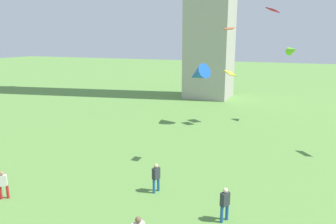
{
  "coord_description": "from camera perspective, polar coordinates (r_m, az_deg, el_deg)",
  "views": [
    {
      "loc": [
        4.34,
        -1.99,
        8.37
      ],
      "look_at": [
        -2.74,
        15.17,
        4.08
      ],
      "focal_mm": 33.84,
      "sensor_mm": 36.0,
      "label": 1
    }
  ],
  "objects": [
    {
      "name": "person_0",
      "position": [
        15.53,
        10.2,
        -15.73
      ],
      "size": [
        0.43,
        0.51,
        1.69
      ],
      "rotation": [
        0.0,
        0.0,
        1.08
      ],
      "color": "#235693",
      "rests_on": "ground_plane"
    },
    {
      "name": "kite_flying_1",
      "position": [
        32.16,
        11.1,
        6.89
      ],
      "size": [
        1.42,
        1.49,
        0.58
      ],
      "rotation": [
        0.0,
        0.0,
        5.46
      ],
      "color": "gold"
    },
    {
      "name": "kite_flying_0",
      "position": [
        31.61,
        5.38,
        6.77
      ],
      "size": [
        2.99,
        2.63,
        2.26
      ],
      "rotation": [
        0.0,
        0.0,
        4.17
      ],
      "color": "#1752B4"
    },
    {
      "name": "kite_flying_4",
      "position": [
        31.1,
        18.32,
        17.05
      ],
      "size": [
        1.28,
        1.31,
        0.56
      ],
      "rotation": [
        0.0,
        0.0,
        2.41
      ],
      "color": "red"
    },
    {
      "name": "kite_flying_5",
      "position": [
        20.47,
        11.0,
        14.54
      ],
      "size": [
        0.58,
        0.83,
        0.19
      ],
      "rotation": [
        0.0,
        0.0,
        1.58
      ],
      "color": "#C1552D"
    },
    {
      "name": "kite_flying_6",
      "position": [
        33.66,
        21.53,
        10.28
      ],
      "size": [
        1.41,
        1.51,
        1.03
      ],
      "rotation": [
        0.0,
        0.0,
        0.63
      ],
      "color": "#70D22A"
    },
    {
      "name": "person_2",
      "position": [
        19.36,
        -27.58,
        -11.31
      ],
      "size": [
        0.46,
        0.43,
        1.56
      ],
      "rotation": [
        0.0,
        0.0,
        0.66
      ],
      "color": "red",
      "rests_on": "ground_plane"
    },
    {
      "name": "person_4",
      "position": [
        17.92,
        -2.15,
        -11.46
      ],
      "size": [
        0.37,
        0.5,
        1.68
      ],
      "rotation": [
        0.0,
        0.0,
        4.4
      ],
      "color": "#235693",
      "rests_on": "ground_plane"
    }
  ]
}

